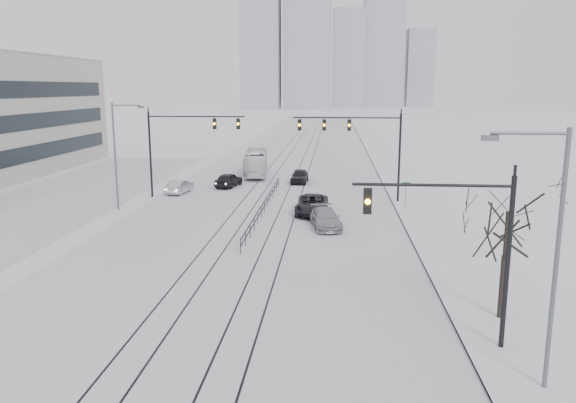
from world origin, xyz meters
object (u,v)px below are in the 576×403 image
Objects in this scene: bare_tree at (507,223)px; box_truck at (256,163)px; traffic_mast_near at (466,238)px; sedan_sb_inner at (229,180)px; sedan_nb_front at (312,205)px; sedan_sb_outer at (180,187)px; sedan_nb_right at (326,219)px; sedan_nb_far at (300,176)px.

bare_tree is 0.58× the size of box_truck.
bare_tree is (2.41, 3.00, -0.07)m from traffic_mast_near.
sedan_nb_front is at bearing 138.93° from sedan_sb_inner.
sedan_sb_outer is 0.73× the size of sedan_nb_front.
sedan_nb_front is 0.53× the size of box_truck.
traffic_mast_near is 20.45m from sedan_nb_right.
traffic_mast_near is at bearing 102.08° from box_truck.
sedan_nb_right is 20.10m from sedan_nb_far.
traffic_mast_near is 37.93m from sedan_sb_outer.
bare_tree is at bearing -70.31° from sedan_nb_far.
sedan_sb_inner is (-18.43, 32.89, -3.74)m from bare_tree.
box_truck is at bearing 140.23° from sedan_nb_far.
traffic_mast_near is 1.15× the size of bare_tree.
sedan_sb_outer is 15.53m from sedan_nb_front.
sedan_nb_front is at bearing 94.78° from sedan_nb_right.
box_truck is at bearing 111.32° from sedan_nb_front.
sedan_sb_outer is (-4.11, -3.98, -0.08)m from sedan_sb_inner.
traffic_mast_near is at bearing -83.44° from sedan_nb_right.
sedan_nb_right is (14.50, -12.63, 0.03)m from sedan_sb_outer.
traffic_mast_near reaches higher than sedan_nb_right.
sedan_nb_far is at bearing 102.66° from traffic_mast_near.
box_truck is (-5.50, 4.99, 0.72)m from sedan_nb_far.
traffic_mast_near is at bearing -74.87° from sedan_nb_far.
sedan_nb_front is (9.20, -12.00, 0.02)m from sedan_sb_inner.
sedan_nb_far is (-1.96, 15.23, -0.03)m from sedan_nb_front.
box_truck is at bearing 112.11° from bare_tree.
sedan_sb_outer is 0.94× the size of sedan_nb_far.
sedan_nb_right is at bearing 133.48° from sedan_sb_inner.
bare_tree is at bearing 106.25° from box_truck.
sedan_nb_right is at bearing 147.04° from sedan_sb_outer.
sedan_nb_right is at bearing -78.49° from sedan_nb_far.
sedan_sb_inner is at bearing -127.78° from sedan_sb_outer.
bare_tree is 1.39× the size of sedan_sb_inner.
sedan_nb_front is 1.15× the size of sedan_nb_right.
sedan_nb_far is (-11.20, 36.12, -3.75)m from bare_tree.
sedan_nb_far is (-8.79, 39.12, -3.83)m from traffic_mast_near.
traffic_mast_near is 46.47m from box_truck.
bare_tree reaches higher than sedan_sb_outer.
bare_tree reaches higher than sedan_nb_far.
sedan_nb_front is (-9.24, 20.89, -3.72)m from bare_tree.
bare_tree reaches higher than sedan_nb_front.
sedan_nb_right is 0.46× the size of box_truck.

